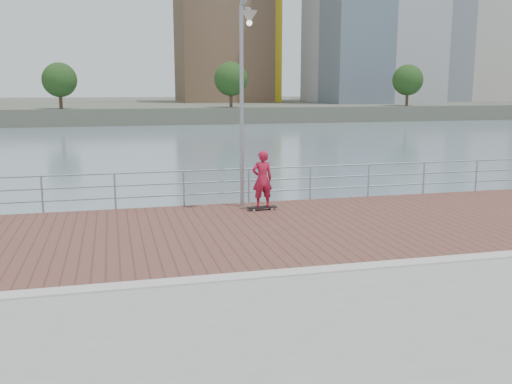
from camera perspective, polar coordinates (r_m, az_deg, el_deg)
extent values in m
plane|color=slate|center=(12.09, 2.44, -17.31)|extent=(400.00, 400.00, 0.00)
cube|color=brown|center=(14.64, -1.54, -3.86)|extent=(40.00, 6.80, 0.02)
cube|color=#B7B5AD|center=(11.29, 2.52, -8.16)|extent=(40.00, 0.40, 0.06)
cube|color=#4C5142|center=(132.85, -13.00, 8.33)|extent=(320.00, 95.00, 2.50)
cylinder|color=#8C9EA8|center=(17.63, -20.59, -0.27)|extent=(0.06, 0.06, 1.10)
cylinder|color=#8C9EA8|center=(17.51, -13.92, 0.02)|extent=(0.06, 0.06, 1.10)
cylinder|color=#8C9EA8|center=(17.64, -7.24, 0.32)|extent=(0.06, 0.06, 1.10)
cylinder|color=#8C9EA8|center=(17.99, -0.74, 0.61)|extent=(0.06, 0.06, 1.10)
cylinder|color=#8C9EA8|center=(18.57, 5.43, 0.87)|extent=(0.06, 0.06, 1.10)
cylinder|color=#8C9EA8|center=(19.35, 11.17, 1.11)|extent=(0.06, 0.06, 1.10)
cylinder|color=#8C9EA8|center=(20.31, 16.42, 1.31)|extent=(0.06, 0.06, 1.10)
cylinder|color=#8C9EA8|center=(21.42, 21.15, 1.49)|extent=(0.06, 0.06, 1.10)
cylinder|color=#8C9EA8|center=(17.70, -3.98, 2.22)|extent=(39.00, 0.05, 0.05)
cylinder|color=#8C9EA8|center=(17.76, -3.96, 1.03)|extent=(39.00, 0.05, 0.05)
cylinder|color=#8C9EA8|center=(17.82, -3.95, -0.13)|extent=(39.00, 0.05, 0.05)
cylinder|color=gray|center=(17.18, -1.44, 8.28)|extent=(0.12, 0.12, 5.95)
cylinder|color=gray|center=(16.84, -1.09, 18.39)|extent=(0.07, 0.99, 0.07)
cone|color=#B2B2AD|center=(16.34, -0.68, 17.93)|extent=(0.44, 0.44, 0.35)
cube|color=black|center=(16.97, 0.62, -1.53)|extent=(0.88, 0.25, 0.03)
cylinder|color=beige|center=(16.83, -0.22, -1.81)|extent=(0.07, 0.05, 0.07)
cylinder|color=beige|center=(16.98, 1.60, -1.70)|extent=(0.07, 0.05, 0.07)
cylinder|color=beige|center=(16.98, -0.36, -1.70)|extent=(0.07, 0.05, 0.07)
cylinder|color=beige|center=(17.13, 1.44, -1.59)|extent=(0.07, 0.05, 0.07)
imported|color=#A81632|center=(16.81, 0.63, 1.30)|extent=(0.63, 0.42, 1.69)
cube|color=brown|center=(123.04, -3.45, 16.16)|extent=(18.00, 18.00, 30.67)
cylinder|color=#473323|center=(87.52, -18.97, 9.13)|extent=(0.50, 0.50, 3.83)
sphere|color=#193814|center=(87.52, -19.06, 10.56)|extent=(4.92, 4.92, 4.92)
cylinder|color=#473323|center=(89.10, -2.52, 9.76)|extent=(0.50, 0.50, 4.03)
sphere|color=#193814|center=(89.10, -2.53, 11.24)|extent=(5.18, 5.18, 5.18)
cylinder|color=#473323|center=(99.63, 14.87, 9.47)|extent=(0.50, 0.50, 3.95)
sphere|color=#193814|center=(99.63, 14.93, 10.77)|extent=(5.07, 5.07, 5.07)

